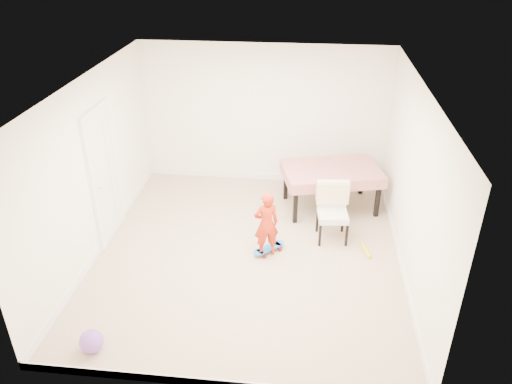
# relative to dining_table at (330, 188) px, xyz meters

# --- Properties ---
(ground) EXTENTS (5.00, 5.00, 0.00)m
(ground) POSITION_rel_dining_table_xyz_m (-1.24, -1.54, -0.37)
(ground) COLOR tan
(ground) RESTS_ON ground
(ceiling) EXTENTS (4.50, 5.00, 0.04)m
(ceiling) POSITION_rel_dining_table_xyz_m (-1.24, -1.54, 2.21)
(ceiling) COLOR white
(ceiling) RESTS_ON wall_back
(wall_back) EXTENTS (4.50, 0.04, 2.60)m
(wall_back) POSITION_rel_dining_table_xyz_m (-1.24, 0.94, 0.93)
(wall_back) COLOR white
(wall_back) RESTS_ON ground
(wall_front) EXTENTS (4.50, 0.04, 2.60)m
(wall_front) POSITION_rel_dining_table_xyz_m (-1.24, -4.02, 0.93)
(wall_front) COLOR white
(wall_front) RESTS_ON ground
(wall_left) EXTENTS (0.04, 5.00, 2.60)m
(wall_left) POSITION_rel_dining_table_xyz_m (-3.47, -1.54, 0.93)
(wall_left) COLOR white
(wall_left) RESTS_ON ground
(wall_right) EXTENTS (0.04, 5.00, 2.60)m
(wall_right) POSITION_rel_dining_table_xyz_m (0.99, -1.54, 0.93)
(wall_right) COLOR white
(wall_right) RESTS_ON ground
(door) EXTENTS (0.11, 0.94, 2.11)m
(door) POSITION_rel_dining_table_xyz_m (-3.47, -1.24, 0.65)
(door) COLOR white
(door) RESTS_ON ground
(baseboard_back) EXTENTS (4.50, 0.02, 0.12)m
(baseboard_back) POSITION_rel_dining_table_xyz_m (-1.24, 0.95, -0.31)
(baseboard_back) COLOR white
(baseboard_back) RESTS_ON ground
(baseboard_front) EXTENTS (4.50, 0.02, 0.12)m
(baseboard_front) POSITION_rel_dining_table_xyz_m (-1.24, -4.03, -0.31)
(baseboard_front) COLOR white
(baseboard_front) RESTS_ON ground
(baseboard_left) EXTENTS (0.02, 5.00, 0.12)m
(baseboard_left) POSITION_rel_dining_table_xyz_m (-3.48, -1.54, -0.31)
(baseboard_left) COLOR white
(baseboard_left) RESTS_ON ground
(baseboard_right) EXTENTS (0.02, 5.00, 0.12)m
(baseboard_right) POSITION_rel_dining_table_xyz_m (1.00, -1.54, -0.31)
(baseboard_right) COLOR white
(baseboard_right) RESTS_ON ground
(dining_table) EXTENTS (1.80, 1.37, 0.75)m
(dining_table) POSITION_rel_dining_table_xyz_m (0.00, 0.00, 0.00)
(dining_table) COLOR #B61E09
(dining_table) RESTS_ON ground
(dining_chair) EXTENTS (0.56, 0.63, 0.92)m
(dining_chair) POSITION_rel_dining_table_xyz_m (0.01, -0.99, 0.09)
(dining_chair) COLOR white
(dining_chair) RESTS_ON ground
(skateboard) EXTENTS (0.53, 0.53, 0.08)m
(skateboard) POSITION_rel_dining_table_xyz_m (-0.93, -1.47, -0.33)
(skateboard) COLOR blue
(skateboard) RESTS_ON ground
(child) EXTENTS (0.44, 0.36, 1.02)m
(child) POSITION_rel_dining_table_xyz_m (-0.97, -1.55, 0.14)
(child) COLOR red
(child) RESTS_ON ground
(balloon) EXTENTS (0.28, 0.28, 0.28)m
(balloon) POSITION_rel_dining_table_xyz_m (-2.81, -3.66, -0.23)
(balloon) COLOR #8451C2
(balloon) RESTS_ON ground
(foam_toy) EXTENTS (0.15, 0.40, 0.06)m
(foam_toy) POSITION_rel_dining_table_xyz_m (0.53, -1.30, -0.34)
(foam_toy) COLOR yellow
(foam_toy) RESTS_ON ground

